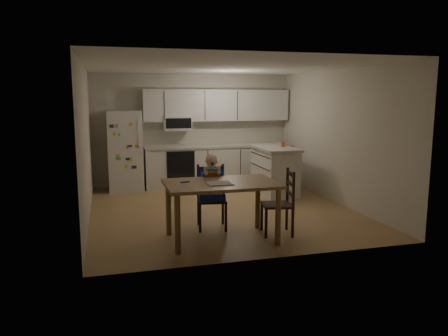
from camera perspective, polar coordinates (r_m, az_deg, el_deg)
name	(u,v)px	position (r m, az deg, el deg)	size (l,w,h in m)	color
room	(214,137)	(8.09, -1.30, 4.04)	(4.52, 5.01, 2.51)	#9A7C48
refrigerator	(125,151)	(9.56, -12.80, 2.21)	(0.72, 0.70, 1.70)	silver
kitchen_run	(217,146)	(9.95, -0.94, 2.86)	(3.37, 0.62, 2.15)	silver
kitchen_island	(274,170)	(9.09, 6.61, -0.28)	(0.69, 1.32, 0.97)	silver
red_cup	(283,145)	(9.06, 7.71, 3.06)	(0.08, 0.08, 0.10)	#C54F2B
dining_table	(221,190)	(6.03, -0.35, -2.91)	(1.54, 0.99, 0.82)	olive
napkin	(220,183)	(5.88, -0.59, -2.04)	(0.34, 0.29, 0.01)	#ADADB2
toddler_spoon	(185,182)	(6.00, -5.18, -1.84)	(0.02, 0.02, 0.12)	#1936BB
chair_booster	(211,184)	(6.62, -1.66, -2.09)	(0.48, 0.48, 1.13)	black
chair_side	(284,198)	(6.40, 7.80, -3.91)	(0.49, 0.49, 0.95)	black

